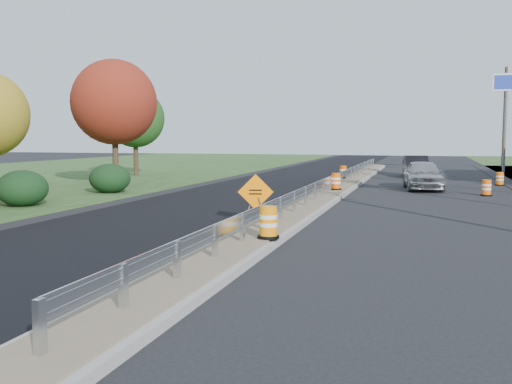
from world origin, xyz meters
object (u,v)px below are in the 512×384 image
(car_dark_mid, at_px, (416,166))
(barrel_shoulder_mid, at_px, (500,179))
(barrel_median_far, at_px, (343,172))
(barrel_shoulder_near, at_px, (486,188))
(caution_sign, at_px, (256,211))
(barrel_median_mid, at_px, (336,182))
(car_silver, at_px, (423,175))
(barrel_median_near, at_px, (268,223))

(car_dark_mid, bearing_deg, barrel_shoulder_mid, -57.57)
(barrel_median_far, xyz_separation_m, barrel_shoulder_near, (7.89, -6.49, -0.24))
(caution_sign, distance_m, barrel_median_mid, 10.37)
(barrel_shoulder_near, bearing_deg, barrel_median_mid, -169.40)
(caution_sign, bearing_deg, barrel_median_mid, 68.76)
(barrel_shoulder_mid, height_order, car_dark_mid, car_dark_mid)
(car_silver, bearing_deg, barrel_shoulder_mid, 34.92)
(barrel_median_mid, relative_size, barrel_median_far, 1.03)
(barrel_shoulder_mid, bearing_deg, barrel_median_mid, -137.01)
(barrel_shoulder_near, distance_m, car_dark_mid, 13.18)
(car_silver, height_order, car_dark_mid, car_silver)
(caution_sign, height_order, barrel_median_near, caution_sign)
(barrel_shoulder_near, xyz_separation_m, barrel_shoulder_mid, (1.36, 6.60, 0.00))
(barrel_median_far, distance_m, barrel_shoulder_mid, 9.25)
(caution_sign, xyz_separation_m, barrel_median_near, (1.50, -3.87, 0.22))
(barrel_median_mid, xyz_separation_m, barrel_median_far, (-0.73, 7.83, -0.01))
(barrel_median_mid, height_order, car_silver, car_silver)
(barrel_median_far, xyz_separation_m, car_silver, (4.88, -3.77, 0.19))
(barrel_median_near, distance_m, barrel_median_far, 22.03)
(barrel_shoulder_mid, xyz_separation_m, car_dark_mid, (-4.89, 6.09, 0.38))
(caution_sign, bearing_deg, barrel_shoulder_near, 39.57)
(barrel_median_near, bearing_deg, barrel_shoulder_mid, 69.77)
(barrel_shoulder_mid, bearing_deg, barrel_median_near, -110.23)
(caution_sign, xyz_separation_m, barrel_median_far, (0.40, 18.13, 0.20))
(caution_sign, relative_size, barrel_median_mid, 1.98)
(barrel_median_far, height_order, barrel_shoulder_mid, barrel_median_far)
(barrel_median_far, bearing_deg, caution_sign, -91.27)
(barrel_median_far, distance_m, car_silver, 6.17)
(caution_sign, relative_size, barrel_median_far, 2.03)
(barrel_median_near, relative_size, barrel_shoulder_near, 1.07)
(barrel_median_near, xyz_separation_m, car_dark_mid, (3.26, 28.20, 0.13))
(barrel_median_far, xyz_separation_m, barrel_shoulder_mid, (9.25, 0.11, -0.24))
(barrel_median_mid, distance_m, barrel_shoulder_near, 7.29)
(car_dark_mid, bearing_deg, barrel_median_mid, -110.81)
(caution_sign, height_order, barrel_shoulder_mid, caution_sign)
(car_silver, bearing_deg, caution_sign, -116.93)
(barrel_shoulder_near, xyz_separation_m, car_dark_mid, (-3.53, 12.69, 0.38))
(barrel_median_near, xyz_separation_m, barrel_shoulder_mid, (8.15, 22.11, -0.26))
(barrel_shoulder_near, bearing_deg, barrel_shoulder_mid, 78.37)
(barrel_median_near, relative_size, barrel_median_mid, 1.01)
(barrel_median_mid, distance_m, car_dark_mid, 14.50)
(barrel_median_mid, height_order, barrel_shoulder_near, barrel_median_mid)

